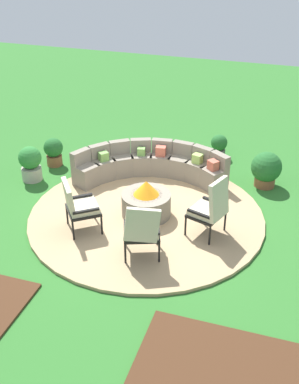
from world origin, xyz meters
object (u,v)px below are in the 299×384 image
lounge_chair_back_left (211,207)px  potted_plant_1 (219,145)px  potted_plant_2 (54,151)px  potted_plant_3 (266,169)px  potted_plant_0 (31,162)px  lounge_chair_front_left (78,205)px  fire_pit (146,202)px  lounge_chair_front_right (142,230)px  curved_stone_bench (151,165)px

lounge_chair_back_left → potted_plant_1: bearing=26.5°
potted_plant_2 → potted_plant_3: 4.81m
lounge_chair_back_left → potted_plant_2: lounge_chair_back_left is taller
potted_plant_1 → potted_plant_2: (-3.57, -1.59, 0.04)m
potted_plant_1 → potted_plant_2: bearing=-155.9°
potted_plant_0 → potted_plant_2: bearing=81.0°
lounge_chair_front_left → potted_plant_0: 2.44m
fire_pit → potted_plant_0: (-2.87, 0.68, 0.08)m
potted_plant_3 → lounge_chair_front_left: bearing=-136.9°
lounge_chair_front_right → fire_pit: bearing=84.3°
potted_plant_3 → potted_plant_2: bearing=-174.1°
lounge_chair_back_left → potted_plant_3: lounge_chair_back_left is taller
lounge_chair_front_right → potted_plant_0: (-3.22, 1.95, -0.19)m
lounge_chair_back_left → potted_plant_3: (0.74, 2.25, -0.23)m
curved_stone_bench → potted_plant_2: size_ratio=4.86×
curved_stone_bench → potted_plant_1: (1.19, 1.62, -0.06)m
curved_stone_bench → lounge_chair_back_left: lounge_chair_back_left is taller
potted_plant_0 → potted_plant_2: size_ratio=1.18×
potted_plant_0 → potted_plant_1: (3.69, 2.40, -0.11)m
lounge_chair_front_left → potted_plant_0: size_ratio=1.30×
fire_pit → lounge_chair_front_left: (-0.99, -0.86, 0.25)m
potted_plant_2 → potted_plant_3: size_ratio=0.85×
fire_pit → lounge_chair_back_left: size_ratio=0.82×
potted_plant_2 → potted_plant_1: bearing=24.1°
curved_stone_bench → potted_plant_0: curved_stone_bench is taller
lounge_chair_front_right → lounge_chair_back_left: size_ratio=0.92×
lounge_chair_front_left → lounge_chair_back_left: lounge_chair_back_left is taller
lounge_chair_front_left → lounge_chair_front_right: (1.34, -0.41, 0.01)m
lounge_chair_back_left → potted_plant_0: (-4.17, 0.96, -0.22)m
lounge_chair_back_left → potted_plant_1: size_ratio=1.99×
lounge_chair_front_right → potted_plant_2: lounge_chair_front_right is taller
lounge_chair_front_left → potted_plant_3: bearing=95.6°
potted_plant_0 → potted_plant_3: potted_plant_0 is taller
fire_pit → lounge_chair_front_right: bearing=-74.9°
potted_plant_1 → potted_plant_3: (1.22, -1.10, 0.09)m
curved_stone_bench → potted_plant_3: size_ratio=4.15×
lounge_chair_front_left → fire_pit: bearing=93.4°
lounge_chair_front_left → potted_plant_3: (3.03, 2.84, -0.19)m
potted_plant_2 → potted_plant_3: (4.78, 0.49, 0.05)m
fire_pit → potted_plant_0: size_ratio=1.21×
potted_plant_1 → potted_plant_0: bearing=-147.0°
fire_pit → potted_plant_1: bearing=75.1°
fire_pit → potted_plant_1: 3.18m
potted_plant_1 → fire_pit: bearing=-104.9°
potted_plant_0 → curved_stone_bench: bearing=17.1°
lounge_chair_front_left → potted_plant_2: 2.94m
lounge_chair_back_left → potted_plant_2: (-4.04, 1.76, -0.28)m
lounge_chair_back_left → potted_plant_2: bearing=84.8°
lounge_chair_front_right → lounge_chair_back_left: bearing=25.3°
potted_plant_0 → potted_plant_3: 5.08m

